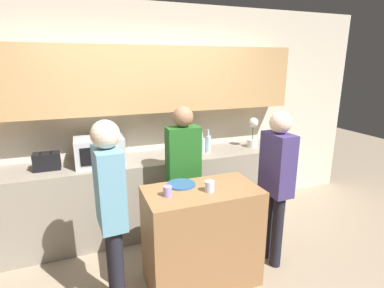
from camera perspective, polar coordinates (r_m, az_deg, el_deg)
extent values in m
cube|color=beige|center=(3.82, -9.48, 5.06)|extent=(6.40, 0.08, 2.70)
cube|color=tan|center=(3.57, -9.15, 12.06)|extent=(3.74, 0.32, 0.75)
cube|color=gray|center=(3.75, -7.79, -9.30)|extent=(3.60, 0.62, 0.92)
cube|color=#996B42|center=(2.88, 1.85, -17.14)|extent=(1.02, 0.56, 0.93)
cube|color=#B7BABC|center=(3.46, -17.21, -1.22)|extent=(0.52, 0.38, 0.30)
cube|color=black|center=(3.27, -17.83, -2.21)|extent=(0.31, 0.01, 0.19)
cube|color=black|center=(3.49, -25.91, -2.98)|extent=(0.26, 0.16, 0.18)
cube|color=black|center=(3.47, -26.90, -1.61)|extent=(0.02, 0.11, 0.01)
cube|color=black|center=(3.46, -25.27, -1.46)|extent=(0.02, 0.11, 0.01)
cylinder|color=silver|center=(4.08, 11.40, 0.16)|extent=(0.14, 0.14, 0.10)
cylinder|color=#38662D|center=(4.05, 11.50, 2.08)|extent=(0.01, 0.01, 0.18)
sphere|color=silver|center=(4.02, 11.61, 4.02)|extent=(0.13, 0.13, 0.13)
cylinder|color=#194723|center=(3.63, -2.20, -0.45)|extent=(0.07, 0.07, 0.22)
cylinder|color=#194723|center=(3.59, -2.22, 1.89)|extent=(0.02, 0.02, 0.09)
cylinder|color=#472814|center=(3.60, -0.39, -0.53)|extent=(0.07, 0.07, 0.22)
cylinder|color=#472814|center=(3.56, -0.39, 1.86)|extent=(0.02, 0.02, 0.09)
cylinder|color=#194723|center=(3.64, 0.93, -0.66)|extent=(0.07, 0.07, 0.19)
cylinder|color=#194723|center=(3.61, 0.94, 1.32)|extent=(0.03, 0.03, 0.07)
cylinder|color=silver|center=(3.73, 1.92, -0.28)|extent=(0.07, 0.07, 0.19)
cylinder|color=silver|center=(3.70, 1.93, 1.65)|extent=(0.03, 0.03, 0.07)
cylinder|color=silver|center=(3.76, 3.07, 0.00)|extent=(0.07, 0.07, 0.21)
cylinder|color=silver|center=(3.72, 3.10, 2.14)|extent=(0.03, 0.03, 0.08)
cylinder|color=#2D5684|center=(2.75, -2.08, -7.69)|extent=(0.26, 0.26, 0.01)
cylinder|color=silver|center=(2.61, 3.37, -8.05)|extent=(0.08, 0.08, 0.09)
cylinder|color=#9888D5|center=(2.53, -4.68, -8.94)|extent=(0.07, 0.07, 0.09)
cylinder|color=black|center=(3.22, 15.93, -15.74)|extent=(0.11, 0.11, 0.77)
cylinder|color=black|center=(3.33, 14.22, -14.52)|extent=(0.11, 0.11, 0.77)
cube|color=#41346E|center=(3.00, 15.95, -3.69)|extent=(0.19, 0.34, 0.61)
sphere|color=beige|center=(2.90, 16.53, 3.95)|extent=(0.21, 0.21, 0.21)
cylinder|color=black|center=(3.38, -0.27, -13.44)|extent=(0.11, 0.11, 0.77)
cylinder|color=black|center=(3.34, -2.94, -13.86)|extent=(0.11, 0.11, 0.77)
cube|color=#215F20|center=(3.09, -1.69, -2.30)|extent=(0.34, 0.20, 0.61)
sphere|color=#9E7051|center=(2.99, -1.75, 5.24)|extent=(0.21, 0.21, 0.21)
cylinder|color=black|center=(2.79, -14.70, -20.84)|extent=(0.11, 0.11, 0.78)
cylinder|color=black|center=(2.66, -14.00, -22.77)|extent=(0.11, 0.11, 0.78)
cube|color=#649DB7|center=(2.37, -15.47, -8.05)|extent=(0.22, 0.35, 0.62)
sphere|color=beige|center=(2.25, -16.21, 1.78)|extent=(0.21, 0.21, 0.21)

